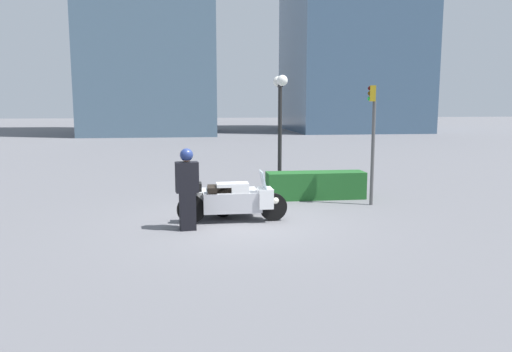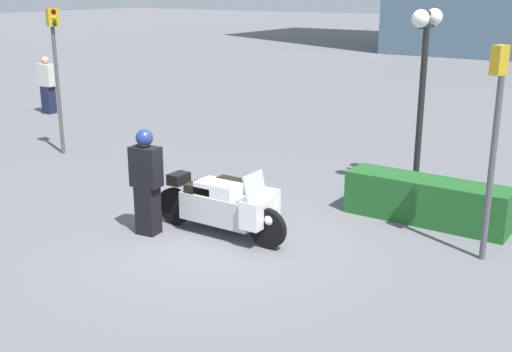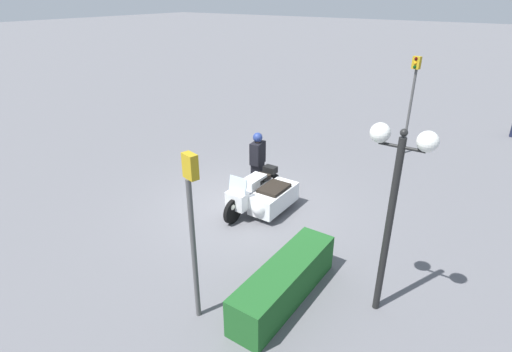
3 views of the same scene
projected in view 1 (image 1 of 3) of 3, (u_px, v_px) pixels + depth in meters
The scene contains 6 objects.
ground_plane at pixel (236, 224), 11.03m from camera, with size 160.00×160.00×0.00m, color slate.
police_motorcycle at pixel (232, 199), 11.50m from camera, with size 2.49×1.16×1.15m.
officer_rider at pixel (187, 187), 10.44m from camera, with size 0.50×0.34×1.73m.
hedge_bush_curbside at pixel (316, 185), 13.95m from camera, with size 2.75×0.69×0.75m, color #1E5623.
twin_lamp_post at pixel (280, 104), 15.01m from camera, with size 0.32×1.02×3.47m.
traffic_light_near at pixel (372, 126), 12.84m from camera, with size 0.22×0.29×3.10m.
Camera 1 is at (-0.94, -10.72, 2.66)m, focal length 35.00 mm.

